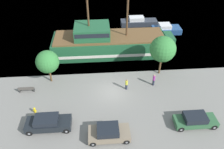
% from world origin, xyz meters
% --- Properties ---
extents(ground_plane, '(160.00, 160.00, 0.00)m').
position_xyz_m(ground_plane, '(0.00, 0.00, 0.00)').
color(ground_plane, gray).
extents(pirate_ship, '(18.52, 5.32, 10.99)m').
position_xyz_m(pirate_ship, '(0.18, 9.38, 1.76)').
color(pirate_ship, '#1E5633').
rests_on(pirate_ship, water_surface).
extents(moored_boat_dockside, '(5.11, 2.57, 1.63)m').
position_xyz_m(moored_boat_dockside, '(11.11, 15.52, 0.64)').
color(moored_boat_dockside, navy).
rests_on(moored_boat_dockside, water_surface).
extents(moored_boat_outer, '(6.99, 2.17, 1.70)m').
position_xyz_m(moored_boat_outer, '(6.61, 19.03, 0.65)').
color(moored_boat_outer, '#2D333D').
rests_on(moored_boat_outer, water_surface).
extents(parked_car_curb_front, '(4.63, 1.90, 1.51)m').
position_xyz_m(parked_car_curb_front, '(-6.96, -5.06, 0.75)').
color(parked_car_curb_front, black).
rests_on(parked_car_curb_front, ground_plane).
extents(parked_car_curb_mid, '(4.43, 1.78, 1.42)m').
position_xyz_m(parked_car_curb_mid, '(8.33, -5.80, 0.70)').
color(parked_car_curb_mid, '#2D5B38').
rests_on(parked_car_curb_mid, ground_plane).
extents(parked_car_curb_rear, '(4.12, 2.00, 1.48)m').
position_xyz_m(parked_car_curb_rear, '(-0.80, -6.74, 0.72)').
color(parked_car_curb_rear, '#7F705B').
rests_on(parked_car_curb_rear, ground_plane).
extents(fire_hydrant, '(0.42, 0.25, 0.76)m').
position_xyz_m(fire_hydrant, '(-8.85, -2.81, 0.41)').
color(fire_hydrant, yellow).
rests_on(fire_hydrant, ground_plane).
extents(bench_promenade_east, '(1.85, 0.45, 0.85)m').
position_xyz_m(bench_promenade_east, '(-10.59, 0.82, 0.44)').
color(bench_promenade_east, '#4C4742').
rests_on(bench_promenade_east, ground_plane).
extents(pedestrian_walking_near, '(0.32, 0.32, 1.70)m').
position_xyz_m(pedestrian_walking_near, '(5.46, 0.94, 0.86)').
color(pedestrian_walking_near, '#232838').
rests_on(pedestrian_walking_near, ground_plane).
extents(pedestrian_walking_far, '(0.32, 0.32, 1.54)m').
position_xyz_m(pedestrian_walking_far, '(1.87, 0.40, 0.77)').
color(pedestrian_walking_far, '#232838').
rests_on(pedestrian_walking_far, ground_plane).
extents(tree_row_east, '(2.90, 2.90, 4.51)m').
position_xyz_m(tree_row_east, '(-7.85, 2.79, 3.05)').
color(tree_row_east, brown).
rests_on(tree_row_east, ground_plane).
extents(tree_row_mideast, '(3.39, 3.39, 5.56)m').
position_xyz_m(tree_row_mideast, '(6.84, 3.40, 3.86)').
color(tree_row_mideast, brown).
rests_on(tree_row_mideast, ground_plane).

